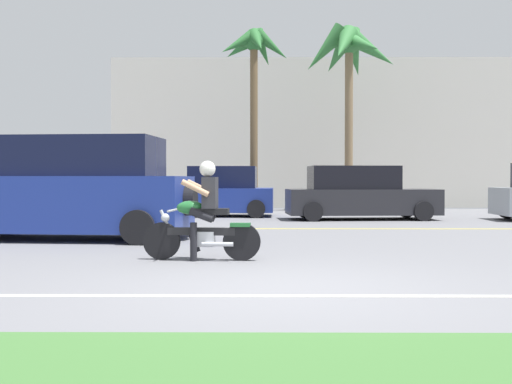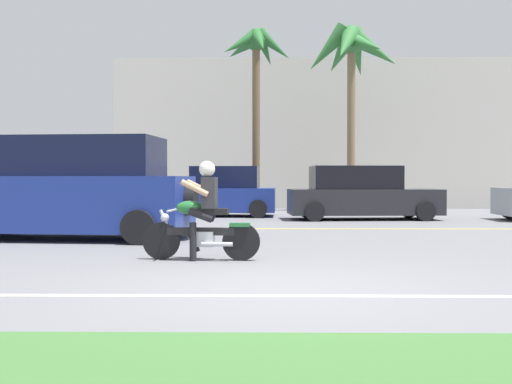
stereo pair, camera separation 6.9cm
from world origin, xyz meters
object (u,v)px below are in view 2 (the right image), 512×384
Objects in this scene: parked_car_1 at (221,193)px; parked_car_2 at (361,195)px; suv_nearby at (69,190)px; motorcyclist at (202,218)px; palm_tree_0 at (256,59)px; palm_tree_1 at (352,56)px.

parked_car_1 reaches higher than parked_car_2.
parked_car_2 is at bearing -20.20° from parked_car_1.
suv_nearby is at bearing -108.21° from parked_car_1.
parked_car_2 is (3.77, 9.20, 0.11)m from motorcyclist.
motorcyclist is 0.39× the size of parked_car_2.
palm_tree_0 is at bearing 68.48° from suv_nearby.
motorcyclist is 0.48× the size of parked_car_1.
palm_tree_0 reaches higher than parked_car_1.
palm_tree_1 reaches higher than parked_car_1.
palm_tree_0 is at bearing 54.76° from parked_car_1.
suv_nearby is 1.39× the size of parked_car_1.
parked_car_1 is 4.97m from palm_tree_0.
palm_tree_0 is 0.93× the size of palm_tree_1.
palm_tree_1 is (3.48, 1.47, 0.40)m from palm_tree_0.
palm_tree_1 is at bearing 33.62° from parked_car_1.
motorcyclist is 0.27× the size of palm_tree_0.
palm_tree_1 reaches higher than suv_nearby.
palm_tree_1 reaches higher than motorcyclist.
suv_nearby is 9.03m from parked_car_2.
suv_nearby is 1.14× the size of parked_car_2.
palm_tree_0 is at bearing -157.05° from palm_tree_1.
parked_car_1 is (-0.49, 10.77, 0.12)m from motorcyclist.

